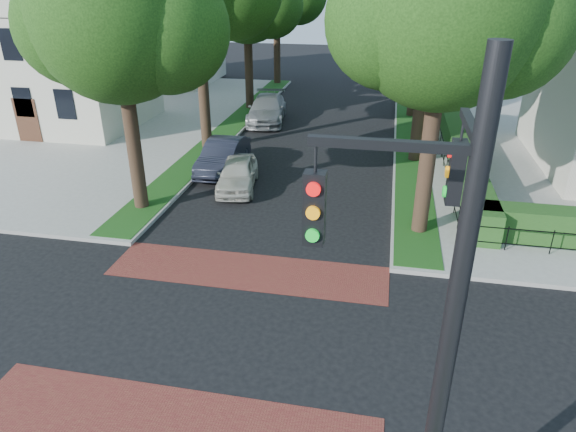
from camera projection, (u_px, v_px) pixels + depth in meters
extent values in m
plane|color=black|center=(217.00, 333.00, 13.78)|extent=(120.00, 120.00, 0.00)
cube|color=gray|center=(26.00, 117.00, 33.97)|extent=(30.00, 30.00, 0.15)
cube|color=maroon|center=(248.00, 271.00, 16.61)|extent=(9.00, 2.20, 0.01)
cube|color=maroon|center=(170.00, 426.00, 10.95)|extent=(9.00, 2.20, 0.01)
cube|color=#164413|center=(410.00, 136.00, 29.67)|extent=(1.60, 29.80, 0.02)
cube|color=#164413|center=(231.00, 126.00, 31.56)|extent=(1.60, 29.80, 0.02)
cylinder|color=black|center=(431.00, 133.00, 17.36)|extent=(0.56, 0.56, 7.35)
sphere|color=black|center=(446.00, 10.00, 15.69)|extent=(6.20, 6.20, 6.20)
sphere|color=black|center=(501.00, 24.00, 15.83)|extent=(4.65, 4.65, 4.65)
sphere|color=black|center=(394.00, 20.00, 15.91)|extent=(4.34, 4.34, 4.34)
cylinder|color=black|center=(422.00, 83.00, 24.37)|extent=(0.56, 0.56, 7.70)
cylinder|color=black|center=(416.00, 64.00, 32.56)|extent=(0.56, 0.56, 6.65)
sphere|color=black|center=(422.00, 4.00, 31.04)|extent=(5.80, 5.80, 5.80)
sphere|color=black|center=(448.00, 11.00, 31.20)|extent=(4.35, 4.35, 4.35)
sphere|color=black|center=(397.00, 9.00, 31.25)|extent=(4.06, 4.06, 4.06)
cylinder|color=black|center=(413.00, 43.00, 40.45)|extent=(0.56, 0.56, 7.00)
cylinder|color=black|center=(131.00, 122.00, 19.36)|extent=(0.56, 0.56, 7.00)
sphere|color=black|center=(116.00, 17.00, 17.76)|extent=(6.00, 6.00, 6.00)
sphere|color=black|center=(166.00, 29.00, 17.91)|extent=(4.50, 4.50, 4.50)
sphere|color=black|center=(76.00, 26.00, 17.98)|extent=(4.20, 4.20, 4.20)
cylinder|color=black|center=(202.00, 71.00, 26.21)|extent=(0.56, 0.56, 8.05)
cylinder|color=black|center=(248.00, 57.00, 34.43)|extent=(0.56, 0.56, 6.86)
sphere|color=black|center=(271.00, 5.00, 33.04)|extent=(4.20, 4.20, 4.20)
sphere|color=black|center=(225.00, 3.00, 33.07)|extent=(3.92, 3.92, 3.92)
cylinder|color=black|center=(277.00, 39.00, 42.34)|extent=(0.56, 0.56, 7.14)
cube|color=#1E4718|center=(460.00, 151.00, 25.39)|extent=(1.00, 18.00, 1.20)
cube|color=beige|center=(63.00, 70.00, 30.95)|extent=(9.00, 8.00, 6.50)
cube|color=beige|center=(159.00, 42.00, 43.34)|extent=(9.00, 8.00, 6.50)
cylinder|color=black|center=(448.00, 346.00, 7.03)|extent=(0.26, 0.26, 8.00)
cube|color=black|center=(392.00, 145.00, 5.99)|extent=(2.00, 0.12, 0.12)
cube|color=black|center=(472.00, 129.00, 6.61)|extent=(0.12, 1.80, 0.12)
cube|color=black|center=(314.00, 209.00, 6.54)|extent=(0.28, 0.22, 1.00)
cylinder|color=red|center=(313.00, 189.00, 6.29)|extent=(0.18, 0.05, 0.18)
cylinder|color=orange|center=(313.00, 213.00, 6.42)|extent=(0.18, 0.05, 0.18)
cylinder|color=#0CB226|center=(312.00, 235.00, 6.56)|extent=(0.18, 0.05, 0.18)
cube|color=black|center=(456.00, 172.00, 7.71)|extent=(0.22, 0.28, 1.00)
cylinder|color=red|center=(450.00, 152.00, 7.60)|extent=(0.05, 0.18, 0.18)
cylinder|color=orange|center=(447.00, 172.00, 7.73)|extent=(0.05, 0.18, 0.18)
cylinder|color=#0CB226|center=(444.00, 191.00, 7.87)|extent=(0.05, 0.18, 0.18)
imported|color=beige|center=(238.00, 174.00, 22.70)|extent=(2.24, 4.22, 1.37)
imported|color=black|center=(223.00, 156.00, 24.65)|extent=(1.66, 4.60, 1.51)
imported|color=gray|center=(267.00, 109.00, 32.81)|extent=(2.92, 5.77, 1.60)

